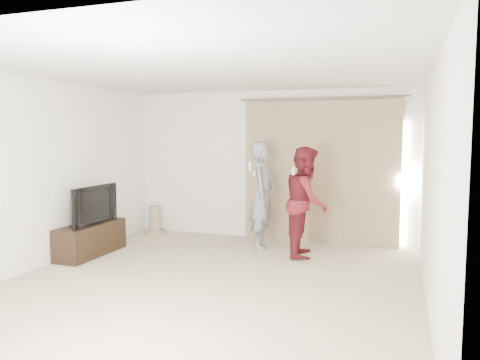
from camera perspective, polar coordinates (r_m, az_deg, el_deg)
name	(u,v)px	position (r m, az deg, el deg)	size (l,w,h in m)	color
floor	(209,284)	(5.91, -3.81, -12.57)	(5.50, 5.50, 0.00)	#BDAB8D
wall_back	(269,165)	(8.23, 3.60, 1.80)	(5.00, 0.04, 2.60)	white
wall_left	(41,174)	(7.00, -23.08, 0.71)	(0.04, 5.50, 2.60)	white
ceiling	(208,70)	(5.67, -3.98, 13.28)	(5.00, 5.50, 0.01)	silver
curtain	(321,172)	(7.98, 9.80, 0.91)	(2.80, 0.11, 2.46)	#96785B
tv_console	(91,239)	(7.56, -17.73, -6.90)	(0.43, 1.26, 0.48)	black
tv	(90,205)	(7.47, -17.85, -2.88)	(1.02, 0.13, 0.59)	black
scratching_post	(155,223)	(8.85, -10.33, -5.13)	(0.39, 0.39, 0.52)	tan
person_man	(263,195)	(7.53, 2.78, -1.85)	(0.47, 0.67, 1.74)	slate
person_woman	(306,202)	(7.12, 8.09, -2.63)	(0.73, 0.88, 1.66)	#5B141A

